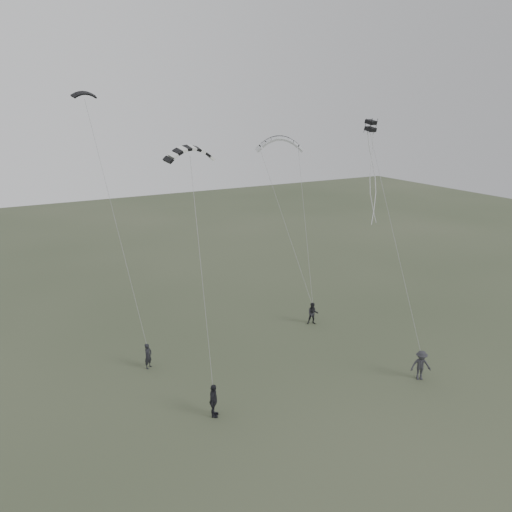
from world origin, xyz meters
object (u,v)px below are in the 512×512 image
flyer_center (214,401)px  kite_box (371,126)px  flyer_right (313,314)px  kite_striped (190,148)px  kite_dark_small (84,93)px  kite_pale_large (280,138)px  flyer_far (421,365)px  flyer_left (148,356)px

flyer_center → kite_box: kite_box is taller
flyer_right → kite_striped: kite_striped is taller
flyer_right → kite_dark_small: bearing=-172.8°
kite_pale_large → flyer_center: bearing=-104.9°
flyer_right → flyer_center: 13.71m
kite_striped → kite_box: (12.52, -0.23, 0.95)m
kite_pale_large → kite_box: size_ratio=5.67×
kite_striped → kite_box: bearing=-5.2°
flyer_right → flyer_far: (1.09, -9.91, 0.10)m
flyer_right → kite_dark_small: 22.39m
kite_pale_large → kite_striped: 15.21m
kite_box → flyer_left: bearing=157.8°
flyer_far → kite_box: kite_box is taller
flyer_left → flyer_center: bearing=-114.0°
flyer_far → kite_dark_small: (-15.45, 15.85, 16.02)m
flyer_far → kite_striped: size_ratio=0.68×
flyer_left → flyer_right: bearing=-34.6°
kite_box → flyer_far: bearing=-107.5°
kite_box → kite_pale_large: bearing=83.0°
flyer_center → kite_striped: bearing=22.1°
flyer_left → kite_box: bearing=-47.0°
flyer_left → flyer_center: flyer_center is taller
flyer_right → flyer_center: bearing=-118.2°
flyer_left → kite_striped: kite_striped is taller
kite_striped → kite_box: 12.55m
kite_dark_small → kite_box: 18.65m
kite_dark_small → kite_striped: size_ratio=0.55×
flyer_far → flyer_left: bearing=172.9°
flyer_right → kite_dark_small: (-14.37, 5.94, 16.12)m
flyer_center → kite_striped: (0.86, 4.30, 13.05)m
flyer_right → kite_box: 14.56m
flyer_left → flyer_far: (14.23, -9.44, 0.12)m
kite_dark_small → flyer_left: bearing=-90.8°
flyer_left → kite_dark_small: kite_dark_small is taller
kite_striped → kite_pale_large: bearing=35.6°
flyer_left → kite_box: kite_box is taller
flyer_center → kite_dark_small: bearing=45.1°
flyer_left → kite_striped: bearing=-83.2°
flyer_left → kite_pale_large: size_ratio=0.43×
flyer_far → flyer_right: bearing=122.7°
flyer_right → kite_pale_large: bearing=111.8°
kite_dark_small → flyer_right: bearing=-34.1°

